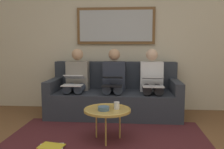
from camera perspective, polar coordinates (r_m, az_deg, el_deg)
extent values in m
cube|color=beige|center=(4.76, 0.93, 7.90)|extent=(6.00, 0.12, 2.60)
cube|color=#4C1E23|center=(3.25, -1.32, -15.04)|extent=(2.60, 1.80, 0.01)
cube|color=#2D333D|center=(4.33, 0.40, -6.56)|extent=(2.20, 0.90, 0.42)
cube|color=#2D333D|center=(4.59, 0.74, -0.07)|extent=(2.20, 0.20, 0.48)
cube|color=#2D333D|center=(4.31, 14.20, -2.62)|extent=(0.14, 0.90, 0.20)
cube|color=#2D333D|center=(4.46, -12.91, -2.26)|extent=(0.14, 0.90, 0.20)
cube|color=brown|center=(4.68, 0.86, 10.99)|extent=(1.43, 0.04, 0.66)
cube|color=#B2B7BC|center=(4.65, 0.84, 11.01)|extent=(1.33, 0.01, 0.56)
cylinder|color=tan|center=(3.17, -1.08, -8.13)|extent=(0.59, 0.59, 0.03)
torus|color=tan|center=(3.17, -1.08, -7.91)|extent=(0.59, 0.59, 0.02)
cylinder|color=#B28E42|center=(3.06, -1.42, -12.67)|extent=(0.02, 0.02, 0.38)
cylinder|color=#B28E42|center=(3.30, 1.79, -11.21)|extent=(0.02, 0.02, 0.38)
cylinder|color=#B28E42|center=(3.33, -3.58, -11.05)|extent=(0.02, 0.02, 0.38)
cylinder|color=silver|center=(3.18, 1.08, -7.03)|extent=(0.07, 0.07, 0.09)
cylinder|color=slate|center=(3.11, -1.92, -7.71)|extent=(0.14, 0.14, 0.05)
cube|color=silver|center=(4.34, 8.96, -0.42)|extent=(0.38, 0.22, 0.50)
sphere|color=beige|center=(4.31, 9.05, 4.46)|extent=(0.20, 0.20, 0.20)
cylinder|color=#232328|center=(4.17, 10.35, -3.26)|extent=(0.14, 0.42, 0.14)
cylinder|color=#232328|center=(4.15, 7.88, -3.24)|extent=(0.14, 0.42, 0.14)
cylinder|color=#232328|center=(4.02, 10.55, -7.71)|extent=(0.11, 0.11, 0.42)
cylinder|color=#232328|center=(4.01, 7.97, -7.71)|extent=(0.11, 0.11, 0.42)
cube|color=silver|center=(3.94, 9.36, -2.70)|extent=(0.33, 0.22, 0.01)
cube|color=silver|center=(4.06, 9.25, -0.81)|extent=(0.33, 0.22, 0.06)
cube|color=#A5C6EA|center=(4.05, 9.25, -0.76)|extent=(0.29, 0.19, 0.05)
cube|color=#2D3342|center=(4.34, 0.50, -0.34)|extent=(0.38, 0.22, 0.50)
sphere|color=tan|center=(4.31, 0.51, 4.55)|extent=(0.20, 0.20, 0.20)
cylinder|color=#384256|center=(4.16, 1.52, -3.18)|extent=(0.14, 0.42, 0.14)
cylinder|color=#384256|center=(4.17, -0.95, -3.14)|extent=(0.14, 0.42, 0.14)
cylinder|color=#384256|center=(4.01, 1.33, -7.64)|extent=(0.11, 0.11, 0.42)
cylinder|color=#384256|center=(4.02, -1.25, -7.59)|extent=(0.11, 0.11, 0.42)
cube|color=black|center=(3.94, 0.04, -2.60)|extent=(0.32, 0.22, 0.01)
cube|color=black|center=(4.06, 0.20, -0.70)|extent=(0.32, 0.22, 0.06)
cube|color=#A5C6EA|center=(4.05, 0.19, -0.65)|extent=(0.28, 0.19, 0.05)
cube|color=gray|center=(4.44, -7.77, -0.24)|extent=(0.38, 0.22, 0.50)
sphere|color=tan|center=(4.41, -7.85, 4.54)|extent=(0.20, 0.20, 0.20)
cylinder|color=#384256|center=(4.24, -7.16, -3.02)|extent=(0.14, 0.42, 0.14)
cylinder|color=#384256|center=(4.28, -9.52, -2.97)|extent=(0.14, 0.42, 0.14)
cylinder|color=#384256|center=(4.10, -7.71, -7.39)|extent=(0.11, 0.11, 0.42)
cylinder|color=#384256|center=(4.14, -10.17, -7.28)|extent=(0.11, 0.11, 0.42)
cube|color=white|center=(4.05, -9.04, -2.44)|extent=(0.32, 0.23, 0.01)
cube|color=white|center=(4.18, -8.56, -0.54)|extent=(0.32, 0.22, 0.09)
cube|color=#A5C6EA|center=(4.17, -8.57, -0.49)|extent=(0.29, 0.19, 0.07)
cube|color=red|center=(3.16, -13.93, -15.75)|extent=(0.29, 0.21, 0.01)
cube|color=white|center=(3.14, -13.64, -15.71)|extent=(0.32, 0.25, 0.01)
cube|color=yellow|center=(3.14, -13.60, -15.54)|extent=(0.31, 0.25, 0.01)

